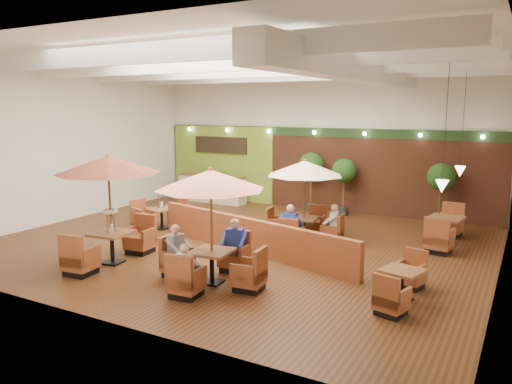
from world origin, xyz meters
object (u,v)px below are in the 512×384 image
Objects in this scene: table_0 at (109,181)px; table_1 at (211,205)px; table_4 at (402,285)px; diner_0 at (186,264)px; service_counter at (212,188)px; diner_3 at (291,222)px; table_3 at (157,215)px; topiary_1 at (344,173)px; booth_divider at (250,236)px; diner_2 at (177,245)px; topiary_2 at (441,179)px; table_2 at (304,185)px; topiary_0 at (311,168)px; diner_4 at (333,220)px; table_5 at (445,231)px; diner_1 at (234,240)px.

table_0 reaches higher than table_1.
diner_0 reaches higher than table_4.
service_counter is 1.25× the size of table_4.
diner_3 is (3.46, 3.57, -1.40)m from table_0.
topiary_1 reaches higher than table_3.
table_1 is at bearing -56.07° from service_counter.
table_0 is (-2.69, -2.50, 1.67)m from booth_divider.
table_1 is 1.46m from diner_2.
topiary_2 is 9.76m from diner_2.
topiary_1 is 2.68× the size of diner_2.
table_2 reaches higher than topiary_0.
table_1 reaches higher than diner_4.
diner_0 is at bearing 47.51° from diner_2.
table_2 reaches higher than diner_0.
table_2 is at bearing 76.20° from diner_0.
service_counter is at bearing -177.44° from topiary_0.
diner_0 is at bearing -110.67° from topiary_2.
topiary_0 reaches higher than booth_divider.
service_counter is 12.15m from table_4.
booth_divider is 2.57m from diner_2.
diner_4 is (0.91, 0.00, -0.97)m from table_2.
booth_divider is 5.85m from table_5.
booth_divider is 4.36m from table_3.
diner_0 is at bearing -83.09° from topiary_0.
topiary_0 is 5.32m from diner_3.
diner_4 reaches higher than service_counter.
table_1 is 1.17× the size of topiary_0.
table_4 is at bearing -48.54° from table_2.
diner_0 is at bearing -23.51° from table_0.
diner_2 is 1.05× the size of diner_4.
service_counter is 4.62m from topiary_0.
topiary_0 is at bearing 104.14° from table_2.
diner_0 is (0.42, -3.47, 0.24)m from booth_divider.
table_5 is at bearing 35.23° from table_3.
table_0 is 3.56m from diner_0.
table_4 is at bearing -151.97° from diner_4.
topiary_0 is at bearing -93.30° from diner_1.
topiary_1 is 2.82× the size of diner_4.
table_1 is 3.73m from diner_3.
booth_divider is 4.72m from table_4.
booth_divider is at bearing -48.46° from service_counter.
diner_1 is at bearing -165.12° from table_4.
table_1 is 1.26× the size of topiary_1.
booth_divider is 3.11× the size of topiary_0.
diner_2 reaches higher than diner_4.
topiary_2 reaches higher than service_counter.
table_2 is 2.93× the size of diner_1.
table_2 reaches higher than booth_divider.
table_2 is 5.56m from diner_0.
diner_3 is (0.76, 1.07, 0.27)m from booth_divider.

